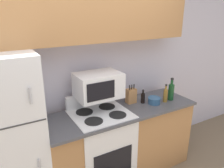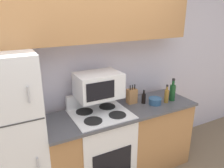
{
  "view_description": "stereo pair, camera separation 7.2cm",
  "coord_description": "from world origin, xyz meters",
  "views": [
    {
      "loc": [
        -0.98,
        -1.74,
        2.08
      ],
      "look_at": [
        0.17,
        0.26,
        1.28
      ],
      "focal_mm": 35.0,
      "sensor_mm": 36.0,
      "label": 1
    },
    {
      "loc": [
        -0.91,
        -1.78,
        2.08
      ],
      "look_at": [
        0.17,
        0.26,
        1.28
      ],
      "focal_mm": 35.0,
      "sensor_mm": 36.0,
      "label": 2
    }
  ],
  "objects": [
    {
      "name": "upper_cabinets",
      "position": [
        0.0,
        0.5,
        2.07
      ],
      "size": [
        2.53,
        0.32,
        0.68
      ],
      "color": "#B27A47",
      "rests_on": "refrigerator"
    },
    {
      "name": "lower_cabinets",
      "position": [
        0.32,
        0.29,
        0.47
      ],
      "size": [
        1.89,
        0.62,
        0.93
      ],
      "color": "#B27A47",
      "rests_on": "ground_plane"
    },
    {
      "name": "bottle_soy_sauce",
      "position": [
        0.65,
        0.3,
        1.0
      ],
      "size": [
        0.05,
        0.05,
        0.18
      ],
      "color": "black",
      "rests_on": "lower_cabinets"
    },
    {
      "name": "bottle_wine_green",
      "position": [
        1.04,
        0.2,
        1.05
      ],
      "size": [
        0.08,
        0.08,
        0.3
      ],
      "color": "#194C23",
      "rests_on": "lower_cabinets"
    },
    {
      "name": "bowl",
      "position": [
        0.76,
        0.21,
        0.97
      ],
      "size": [
        0.17,
        0.17,
        0.08
      ],
      "color": "#335B84",
      "rests_on": "lower_cabinets"
    },
    {
      "name": "bottle_vinegar",
      "position": [
        0.92,
        0.18,
        1.02
      ],
      "size": [
        0.06,
        0.06,
        0.24
      ],
      "color": "olive",
      "rests_on": "lower_cabinets"
    },
    {
      "name": "microwave",
      "position": [
        0.06,
        0.38,
        1.25
      ],
      "size": [
        0.51,
        0.37,
        0.29
      ],
      "color": "white",
      "rests_on": "stove"
    },
    {
      "name": "wall_back",
      "position": [
        0.0,
        0.69,
        1.27
      ],
      "size": [
        8.0,
        0.05,
        2.55
      ],
      "color": "silver",
      "rests_on": "ground_plane"
    },
    {
      "name": "stove",
      "position": [
        0.03,
        0.28,
        0.49
      ],
      "size": [
        0.66,
        0.6,
        1.1
      ],
      "color": "white",
      "rests_on": "ground_plane"
    },
    {
      "name": "knife_block",
      "position": [
        0.52,
        0.38,
        1.02
      ],
      "size": [
        0.12,
        0.09,
        0.25
      ],
      "color": "#B27A47",
      "rests_on": "lower_cabinets"
    },
    {
      "name": "refrigerator",
      "position": [
        -0.95,
        0.33,
        0.86
      ],
      "size": [
        0.64,
        0.68,
        1.73
      ],
      "color": "white",
      "rests_on": "ground_plane"
    }
  ]
}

